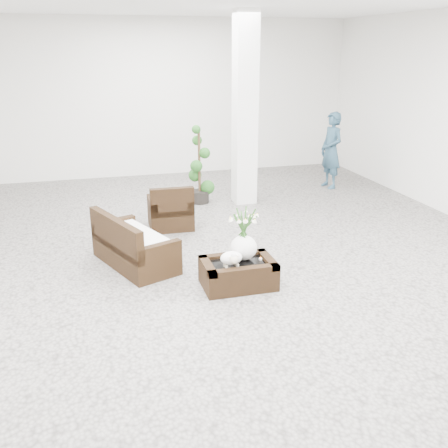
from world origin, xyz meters
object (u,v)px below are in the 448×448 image
object	(u,v)px
armchair	(170,206)
coffee_table	(238,274)
loveseat	(135,240)
topiary	(199,165)

from	to	relation	value
armchair	coffee_table	bearing A→B (deg)	102.17
coffee_table	loveseat	size ratio (longest dim) A/B	0.66
loveseat	topiary	world-z (taller)	topiary
coffee_table	loveseat	bearing A→B (deg)	139.01
armchair	loveseat	size ratio (longest dim) A/B	0.55
armchair	topiary	size ratio (longest dim) A/B	0.51
coffee_table	armchair	world-z (taller)	armchair
coffee_table	topiary	xyz separation A→B (m)	(0.35, 3.69, 0.58)
coffee_table	loveseat	distance (m)	1.57
armchair	topiary	xyz separation A→B (m)	(0.79, 1.25, 0.36)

